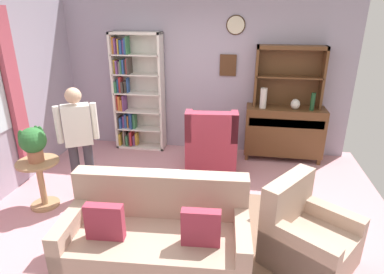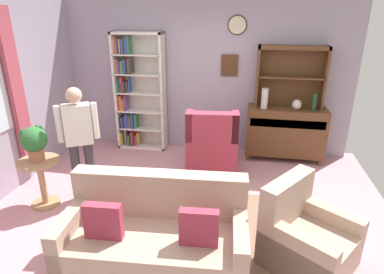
{
  "view_description": "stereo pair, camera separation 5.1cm",
  "coord_description": "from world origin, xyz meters",
  "px_view_note": "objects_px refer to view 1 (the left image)",
  "views": [
    {
      "loc": [
        0.73,
        -3.55,
        2.44
      ],
      "look_at": [
        0.1,
        0.2,
        0.95
      ],
      "focal_mm": 30.37,
      "sensor_mm": 36.0,
      "label": 1
    },
    {
      "loc": [
        0.78,
        -3.54,
        2.44
      ],
      "look_at": [
        0.1,
        0.2,
        0.95
      ],
      "focal_mm": 30.37,
      "sensor_mm": 36.0,
      "label": 2
    }
  ],
  "objects_px": {
    "sideboard": "(284,131)",
    "coffee_table": "(189,188)",
    "potted_plant_large": "(33,142)",
    "armchair_floral": "(307,238)",
    "plant_stand": "(41,179)",
    "person_reading": "(79,137)",
    "wingback_chair": "(211,149)",
    "vase_tall": "(263,98)",
    "book_stack": "(177,182)",
    "bottle_wine": "(313,102)",
    "couch_floral": "(157,238)",
    "vase_round": "(295,104)",
    "bookshelf": "(135,94)",
    "sideboard_hutch": "(290,68)"
  },
  "relations": [
    {
      "from": "vase_round",
      "to": "bottle_wine",
      "type": "bearing_deg",
      "value": -4.95
    },
    {
      "from": "armchair_floral",
      "to": "coffee_table",
      "type": "xyz_separation_m",
      "value": [
        -1.33,
        0.67,
        0.06
      ]
    },
    {
      "from": "bookshelf",
      "to": "book_stack",
      "type": "xyz_separation_m",
      "value": [
        1.21,
        -2.05,
        -0.57
      ]
    },
    {
      "from": "vase_tall",
      "to": "person_reading",
      "type": "height_order",
      "value": "person_reading"
    },
    {
      "from": "bottle_wine",
      "to": "bookshelf",
      "type": "bearing_deg",
      "value": 176.76
    },
    {
      "from": "vase_tall",
      "to": "book_stack",
      "type": "bearing_deg",
      "value": -119.44
    },
    {
      "from": "sideboard",
      "to": "bookshelf",
      "type": "bearing_deg",
      "value": 178.2
    },
    {
      "from": "wingback_chair",
      "to": "plant_stand",
      "type": "height_order",
      "value": "wingback_chair"
    },
    {
      "from": "bottle_wine",
      "to": "potted_plant_large",
      "type": "relative_size",
      "value": 0.64
    },
    {
      "from": "vase_round",
      "to": "wingback_chair",
      "type": "xyz_separation_m",
      "value": [
        -1.3,
        -0.64,
        -0.62
      ]
    },
    {
      "from": "wingback_chair",
      "to": "bottle_wine",
      "type": "bearing_deg",
      "value": 21.51
    },
    {
      "from": "vase_round",
      "to": "armchair_floral",
      "type": "distance_m",
      "value": 2.6
    },
    {
      "from": "person_reading",
      "to": "vase_tall",
      "type": "bearing_deg",
      "value": 35.9
    },
    {
      "from": "vase_tall",
      "to": "plant_stand",
      "type": "distance_m",
      "value": 3.54
    },
    {
      "from": "person_reading",
      "to": "coffee_table",
      "type": "height_order",
      "value": "person_reading"
    },
    {
      "from": "sideboard",
      "to": "coffee_table",
      "type": "xyz_separation_m",
      "value": [
        -1.32,
        -1.9,
        -0.16
      ]
    },
    {
      "from": "bottle_wine",
      "to": "wingback_chair",
      "type": "height_order",
      "value": "bottle_wine"
    },
    {
      "from": "sideboard",
      "to": "bottle_wine",
      "type": "bearing_deg",
      "value": -12.89
    },
    {
      "from": "sideboard",
      "to": "armchair_floral",
      "type": "relative_size",
      "value": 1.21
    },
    {
      "from": "armchair_floral",
      "to": "potted_plant_large",
      "type": "distance_m",
      "value": 3.36
    },
    {
      "from": "bottle_wine",
      "to": "book_stack",
      "type": "xyz_separation_m",
      "value": [
        -1.84,
        -1.87,
        -0.61
      ]
    },
    {
      "from": "wingback_chair",
      "to": "person_reading",
      "type": "relative_size",
      "value": 0.67
    },
    {
      "from": "sideboard",
      "to": "potted_plant_large",
      "type": "relative_size",
      "value": 2.9
    },
    {
      "from": "sideboard",
      "to": "armchair_floral",
      "type": "bearing_deg",
      "value": -89.72
    },
    {
      "from": "wingback_chair",
      "to": "coffee_table",
      "type": "height_order",
      "value": "wingback_chair"
    },
    {
      "from": "bottle_wine",
      "to": "book_stack",
      "type": "distance_m",
      "value": 2.7
    },
    {
      "from": "sideboard",
      "to": "couch_floral",
      "type": "relative_size",
      "value": 0.7
    },
    {
      "from": "bookshelf",
      "to": "armchair_floral",
      "type": "xyz_separation_m",
      "value": [
        2.67,
        -2.65,
        -0.74
      ]
    },
    {
      "from": "armchair_floral",
      "to": "book_stack",
      "type": "xyz_separation_m",
      "value": [
        -1.47,
        0.6,
        0.17
      ]
    },
    {
      "from": "plant_stand",
      "to": "person_reading",
      "type": "bearing_deg",
      "value": 29.18
    },
    {
      "from": "sideboard_hutch",
      "to": "book_stack",
      "type": "height_order",
      "value": "sideboard_hutch"
    },
    {
      "from": "couch_floral",
      "to": "coffee_table",
      "type": "distance_m",
      "value": 0.96
    },
    {
      "from": "vase_tall",
      "to": "coffee_table",
      "type": "xyz_separation_m",
      "value": [
        -0.93,
        -1.82,
        -0.73
      ]
    },
    {
      "from": "sideboard",
      "to": "potted_plant_large",
      "type": "bearing_deg",
      "value": -147.6
    },
    {
      "from": "sideboard",
      "to": "sideboard_hutch",
      "type": "bearing_deg",
      "value": 90.0
    },
    {
      "from": "wingback_chair",
      "to": "person_reading",
      "type": "distance_m",
      "value": 2.02
    },
    {
      "from": "armchair_floral",
      "to": "couch_floral",
      "type": "bearing_deg",
      "value": -169.33
    },
    {
      "from": "potted_plant_large",
      "to": "coffee_table",
      "type": "distance_m",
      "value": 2.02
    },
    {
      "from": "potted_plant_large",
      "to": "book_stack",
      "type": "xyz_separation_m",
      "value": [
        1.8,
        0.1,
        -0.46
      ]
    },
    {
      "from": "sideboard",
      "to": "plant_stand",
      "type": "height_order",
      "value": "sideboard"
    },
    {
      "from": "couch_floral",
      "to": "coffee_table",
      "type": "bearing_deg",
      "value": 80.62
    },
    {
      "from": "sideboard_hutch",
      "to": "wingback_chair",
      "type": "distance_m",
      "value": 1.85
    },
    {
      "from": "bookshelf",
      "to": "vase_tall",
      "type": "relative_size",
      "value": 6.29
    },
    {
      "from": "plant_stand",
      "to": "armchair_floral",
      "type": "bearing_deg",
      "value": -8.7
    },
    {
      "from": "wingback_chair",
      "to": "potted_plant_large",
      "type": "relative_size",
      "value": 2.34
    },
    {
      "from": "bookshelf",
      "to": "plant_stand",
      "type": "distance_m",
      "value": 2.31
    },
    {
      "from": "vase_round",
      "to": "wingback_chair",
      "type": "relative_size",
      "value": 0.16
    },
    {
      "from": "armchair_floral",
      "to": "wingback_chair",
      "type": "xyz_separation_m",
      "value": [
        -1.19,
        1.86,
        0.09
      ]
    },
    {
      "from": "armchair_floral",
      "to": "potted_plant_large",
      "type": "relative_size",
      "value": 2.39
    },
    {
      "from": "bookshelf",
      "to": "potted_plant_large",
      "type": "bearing_deg",
      "value": -105.38
    }
  ]
}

